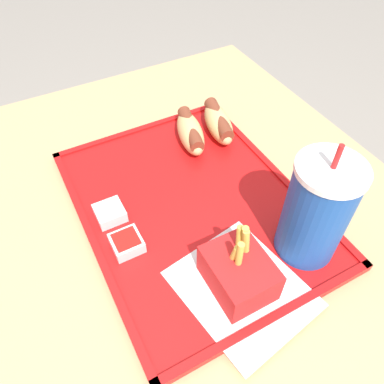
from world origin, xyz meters
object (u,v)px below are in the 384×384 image
at_px(fries_carton, 239,272).
at_px(sauce_cup_mayo, 110,213).
at_px(hot_dog_far, 218,122).
at_px(sauce_cup_ketchup, 127,243).
at_px(hot_dog_near, 190,132).
at_px(soda_cup, 316,211).

bearing_deg(fries_carton, sauce_cup_mayo, -149.55).
height_order(fries_carton, sauce_cup_mayo, fries_carton).
bearing_deg(hot_dog_far, sauce_cup_ketchup, -56.97).
distance_m(hot_dog_near, sauce_cup_mayo, 0.23).
height_order(hot_dog_near, fries_carton, fries_carton).
bearing_deg(sauce_cup_mayo, hot_dog_far, 111.27).
distance_m(soda_cup, hot_dog_far, 0.30).
height_order(hot_dog_far, sauce_cup_ketchup, hot_dog_far).
bearing_deg(sauce_cup_mayo, hot_dog_near, 117.01).
bearing_deg(hot_dog_far, fries_carton, -26.32).
bearing_deg(hot_dog_far, hot_dog_near, -90.00).
distance_m(fries_carton, sauce_cup_ketchup, 0.17).
distance_m(hot_dog_far, sauce_cup_ketchup, 0.31).
relative_size(hot_dog_near, sauce_cup_mayo, 2.90).
xyz_separation_m(hot_dog_near, sauce_cup_ketchup, (0.17, -0.20, -0.02)).
height_order(soda_cup, hot_dog_far, soda_cup).
bearing_deg(hot_dog_near, sauce_cup_mayo, -62.99).
distance_m(sauce_cup_mayo, sauce_cup_ketchup, 0.07).
distance_m(hot_dog_far, sauce_cup_mayo, 0.28).
height_order(hot_dog_far, hot_dog_near, same).
relative_size(hot_dog_far, fries_carton, 1.26).
bearing_deg(hot_dog_near, soda_cup, 7.39).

